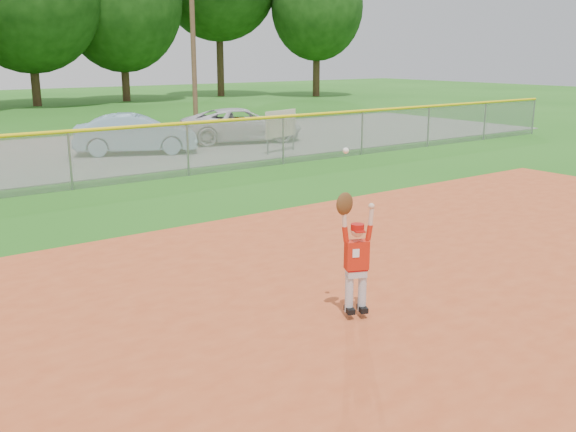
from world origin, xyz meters
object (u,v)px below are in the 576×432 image
Objects in this scene: car_white_b at (242,125)px; car_blue at (136,134)px; sponsor_sign at (281,125)px; ballplayer at (355,253)px.

car_blue is at bearing 111.32° from car_white_b.
sponsor_sign is (4.24, -2.67, 0.27)m from car_blue.
car_white_b is at bearing 83.34° from sponsor_sign.
sponsor_sign is at bearing -171.09° from car_white_b.
sponsor_sign reaches higher than car_white_b.
car_blue is 15.50m from ballplayer.
car_blue is 1.90× the size of ballplayer.
ballplayer is at bearing 168.18° from car_white_b.
car_blue is 4.63m from car_white_b.
sponsor_sign is at bearing -98.22° from car_blue.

